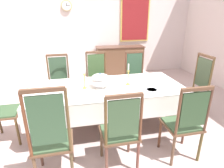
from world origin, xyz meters
TOP-DOWN VIEW (x-y plane):
  - ground at (0.00, 0.00)m, footprint 6.52×5.88m
  - back_wall at (0.00, 2.98)m, footprint 6.52×0.08m
  - dining_table at (0.00, -0.08)m, footprint 2.39×1.05m
  - tablecloth at (0.00, -0.08)m, footprint 2.41×1.07m
  - chair_south_a at (-0.79, -1.02)m, footprint 0.44×0.42m
  - chair_north_a at (-0.79, 0.85)m, footprint 0.44×0.42m
  - chair_south_b at (-0.02, -1.01)m, footprint 0.44×0.42m
  - chair_north_b at (-0.02, 0.85)m, footprint 0.44×0.42m
  - chair_south_c at (0.82, -1.01)m, footprint 0.44×0.42m
  - chair_north_c at (0.82, 0.85)m, footprint 0.44×0.42m
  - chair_head_east at (1.61, -0.08)m, footprint 0.42×0.44m
  - soup_tureen at (-0.10, -0.08)m, footprint 0.30×0.30m
  - candlestick_west at (-0.35, -0.08)m, footprint 0.07×0.07m
  - candlestick_east at (0.35, -0.08)m, footprint 0.07×0.07m
  - bowl_near_left at (-0.31, 0.32)m, footprint 0.15×0.15m
  - bowl_near_right at (0.60, -0.45)m, footprint 0.18×0.18m
  - bowl_far_left at (-0.19, -0.44)m, footprint 0.19×0.19m
  - spoon_primary at (-0.42, 0.35)m, footprint 0.05×0.18m
  - spoon_secondary at (0.72, -0.42)m, footprint 0.03×0.18m
  - sideboard at (0.94, 2.66)m, footprint 1.44×0.48m
  - mounted_clock at (-0.53, 2.91)m, footprint 0.28×0.06m
  - framed_painting at (1.47, 2.92)m, footprint 0.90×0.05m

SIDE VIEW (x-z plane):
  - ground at x=0.00m, z-range -0.04..0.00m
  - sideboard at x=0.94m, z-range 0.00..0.91m
  - chair_south_b at x=-0.02m, z-range 0.02..1.08m
  - chair_south_c at x=0.82m, z-range 0.02..1.08m
  - chair_north_a at x=-0.79m, z-range 0.01..1.10m
  - chair_north_c at x=0.82m, z-range 0.01..1.10m
  - chair_north_b at x=-0.02m, z-range 0.01..1.12m
  - chair_head_east at x=1.61m, z-range 0.00..1.17m
  - chair_south_a at x=-0.79m, z-range -0.01..1.19m
  - tablecloth at x=0.00m, z-range 0.49..0.83m
  - dining_table at x=0.00m, z-range 0.30..1.03m
  - spoon_primary at x=-0.42m, z-range 0.74..0.75m
  - spoon_secondary at x=0.72m, z-range 0.74..0.75m
  - bowl_near_left at x=-0.31m, z-range 0.74..0.77m
  - bowl_far_left at x=-0.19m, z-range 0.74..0.78m
  - bowl_near_right at x=0.60m, z-range 0.74..0.79m
  - soup_tureen at x=-0.10m, z-range 0.74..0.97m
  - candlestick_west at x=-0.35m, z-range 0.71..1.05m
  - candlestick_east at x=0.35m, z-range 0.71..1.06m
  - back_wall at x=0.00m, z-range 0.00..3.35m
  - framed_painting at x=1.47m, z-range 1.01..2.47m
  - mounted_clock at x=-0.53m, z-range 1.89..2.17m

